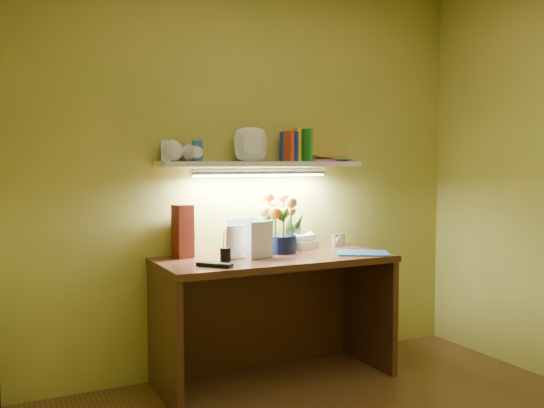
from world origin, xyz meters
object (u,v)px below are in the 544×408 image
(desk, at_px, (275,319))
(whisky_bottle, at_px, (188,231))
(desk_clock, at_px, (338,240))
(flower_bouquet, at_px, (279,222))
(telephone, at_px, (303,241))

(desk, distance_m, whisky_bottle, 0.74)
(desk, relative_size, desk_clock, 17.07)
(flower_bouquet, bearing_deg, telephone, 16.76)
(flower_bouquet, xyz_separation_m, whisky_bottle, (-0.55, 0.11, -0.04))
(desk_clock, bearing_deg, telephone, -179.69)
(telephone, distance_m, desk_clock, 0.28)
(desk, bearing_deg, telephone, 33.49)
(desk_clock, distance_m, whisky_bottle, 1.04)
(desk, height_order, telephone, telephone)
(whisky_bottle, bearing_deg, desk_clock, -1.68)
(flower_bouquet, relative_size, desk_clock, 4.60)
(flower_bouquet, bearing_deg, desk_clock, 9.59)
(telephone, xyz_separation_m, desk_clock, (0.28, 0.02, -0.01))
(desk, height_order, flower_bouquet, flower_bouquet)
(desk, distance_m, flower_bouquet, 0.59)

